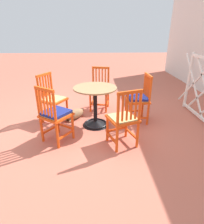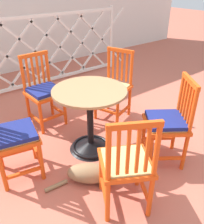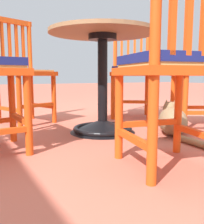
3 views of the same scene
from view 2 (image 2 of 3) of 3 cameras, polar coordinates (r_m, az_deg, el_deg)
The scene contains 9 objects.
ground_plane at distance 2.72m, azimuth 1.62°, elevation -10.07°, with size 24.00×24.00×0.00m, color #BC604C.
lattice_fence_panel at distance 4.45m, azimuth -12.53°, elevation 14.18°, with size 3.47×0.06×1.22m.
cafe_table at distance 2.66m, azimuth -2.73°, elevation -3.55°, with size 0.76×0.76×0.73m.
orange_chair_tucked_in at distance 3.15m, azimuth -13.48°, elevation 4.54°, with size 0.42×0.42×0.91m.
orange_chair_by_planter at distance 2.37m, azimuth -20.18°, elevation -5.38°, with size 0.47×0.47×0.91m.
orange_chair_near_fence at distance 1.95m, azimuth 5.73°, elevation -12.24°, with size 0.55×0.55×0.91m.
orange_chair_at_corner at distance 2.51m, azimuth 15.19°, elevation -2.49°, with size 0.56×0.56×0.91m.
orange_chair_facing_out at distance 3.24m, azimuth 2.84°, elevation 5.83°, with size 0.51×0.51×0.91m.
tabby_cat at distance 2.37m, azimuth -1.86°, elevation -14.12°, with size 0.67×0.44×0.23m.
Camera 2 is at (-1.35, -1.61, 1.73)m, focal length 39.10 mm.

